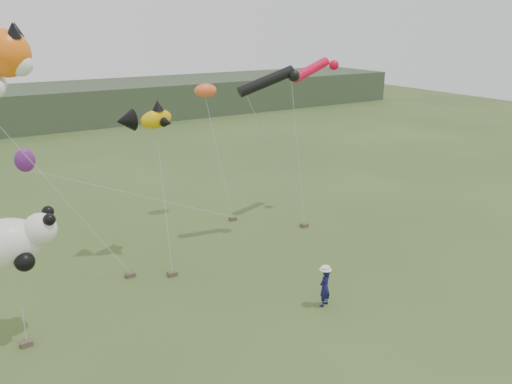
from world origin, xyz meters
TOP-DOWN VIEW (x-y plane):
  - ground at (0.00, 0.00)m, footprint 120.00×120.00m
  - headland at (-3.11, 44.69)m, footprint 90.00×13.00m
  - festival_attendant at (2.13, -0.86)m, footprint 0.69×0.57m
  - sandbag_anchors at (-0.89, 5.49)m, footprint 15.00×6.83m
  - fish_kite at (-1.96, 7.14)m, footprint 2.62×1.74m
  - tube_kites at (6.07, 7.10)m, footprint 7.08×3.25m
  - panda_kite at (-8.27, 3.14)m, footprint 2.99×1.94m
  - misc_kites at (-1.69, 10.57)m, footprint 10.58×0.91m

SIDE VIEW (x-z plane):
  - ground at x=0.00m, z-range 0.00..0.00m
  - sandbag_anchors at x=-0.89m, z-range 0.00..0.20m
  - festival_attendant at x=2.13m, z-range 0.00..1.62m
  - headland at x=-3.11m, z-range -0.08..3.92m
  - panda_kite at x=-8.27m, z-range 2.72..4.58m
  - misc_kites at x=-1.69m, z-range 4.21..7.70m
  - fish_kite at x=-1.96m, z-range 5.93..7.25m
  - tube_kites at x=6.07m, z-range 7.36..8.92m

